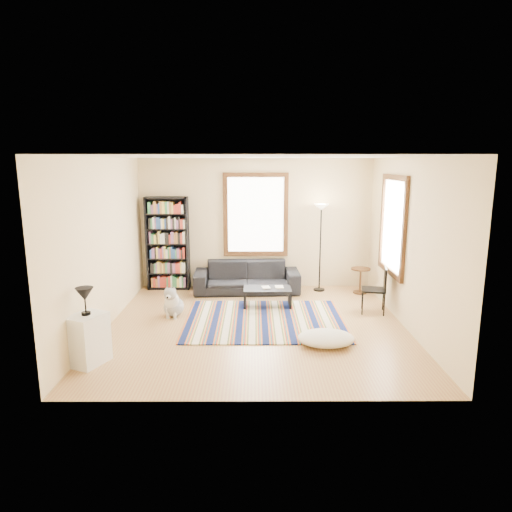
{
  "coord_description": "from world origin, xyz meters",
  "views": [
    {
      "loc": [
        -0.03,
        -7.33,
        2.72
      ],
      "look_at": [
        0.0,
        0.5,
        1.1
      ],
      "focal_mm": 32.0,
      "sensor_mm": 36.0,
      "label": 1
    }
  ],
  "objects_px": {
    "folding_chair": "(374,290)",
    "bookshelf": "(168,243)",
    "coffee_table": "(267,297)",
    "dog": "(174,301)",
    "sofa": "(247,277)",
    "side_table": "(360,281)",
    "white_cabinet": "(88,339)",
    "floor_lamp": "(320,248)",
    "floor_cushion": "(326,338)"
  },
  "relations": [
    {
      "from": "white_cabinet",
      "to": "dog",
      "type": "relative_size",
      "value": 1.24
    },
    {
      "from": "coffee_table",
      "to": "dog",
      "type": "distance_m",
      "value": 1.78
    },
    {
      "from": "floor_lamp",
      "to": "side_table",
      "type": "distance_m",
      "value": 1.08
    },
    {
      "from": "folding_chair",
      "to": "bookshelf",
      "type": "bearing_deg",
      "value": 170.4
    },
    {
      "from": "coffee_table",
      "to": "dog",
      "type": "xyz_separation_m",
      "value": [
        -1.7,
        -0.54,
        0.1
      ]
    },
    {
      "from": "white_cabinet",
      "to": "dog",
      "type": "height_order",
      "value": "white_cabinet"
    },
    {
      "from": "sofa",
      "to": "coffee_table",
      "type": "height_order",
      "value": "sofa"
    },
    {
      "from": "bookshelf",
      "to": "folding_chair",
      "type": "relative_size",
      "value": 2.33
    },
    {
      "from": "sofa",
      "to": "white_cabinet",
      "type": "distance_m",
      "value": 4.11
    },
    {
      "from": "white_cabinet",
      "to": "coffee_table",
      "type": "bearing_deg",
      "value": 68.71
    },
    {
      "from": "folding_chair",
      "to": "white_cabinet",
      "type": "bearing_deg",
      "value": -141.72
    },
    {
      "from": "sofa",
      "to": "white_cabinet",
      "type": "relative_size",
      "value": 3.15
    },
    {
      "from": "bookshelf",
      "to": "folding_chair",
      "type": "xyz_separation_m",
      "value": [
        4.04,
        -1.64,
        -0.57
      ]
    },
    {
      "from": "sofa",
      "to": "floor_lamp",
      "type": "bearing_deg",
      "value": 1.64
    },
    {
      "from": "bookshelf",
      "to": "side_table",
      "type": "relative_size",
      "value": 3.7
    },
    {
      "from": "sofa",
      "to": "floor_cushion",
      "type": "height_order",
      "value": "sofa"
    },
    {
      "from": "bookshelf",
      "to": "folding_chair",
      "type": "bearing_deg",
      "value": -22.07
    },
    {
      "from": "dog",
      "to": "bookshelf",
      "type": "bearing_deg",
      "value": 109.61
    },
    {
      "from": "floor_cushion",
      "to": "dog",
      "type": "bearing_deg",
      "value": 151.98
    },
    {
      "from": "side_table",
      "to": "coffee_table",
      "type": "bearing_deg",
      "value": -155.86
    },
    {
      "from": "floor_lamp",
      "to": "folding_chair",
      "type": "xyz_separation_m",
      "value": [
        0.78,
        -1.47,
        -0.5
      ]
    },
    {
      "from": "floor_cushion",
      "to": "folding_chair",
      "type": "xyz_separation_m",
      "value": [
        1.1,
        1.52,
        0.32
      ]
    },
    {
      "from": "white_cabinet",
      "to": "bookshelf",
      "type": "bearing_deg",
      "value": 107.59
    },
    {
      "from": "folding_chair",
      "to": "side_table",
      "type": "bearing_deg",
      "value": 100.18
    },
    {
      "from": "dog",
      "to": "coffee_table",
      "type": "bearing_deg",
      "value": 24.47
    },
    {
      "from": "sofa",
      "to": "coffee_table",
      "type": "bearing_deg",
      "value": -69.91
    },
    {
      "from": "floor_cushion",
      "to": "white_cabinet",
      "type": "distance_m",
      "value": 3.42
    },
    {
      "from": "coffee_table",
      "to": "folding_chair",
      "type": "height_order",
      "value": "folding_chair"
    },
    {
      "from": "floor_cushion",
      "to": "floor_lamp",
      "type": "height_order",
      "value": "floor_lamp"
    },
    {
      "from": "sofa",
      "to": "side_table",
      "type": "xyz_separation_m",
      "value": [
        2.39,
        -0.12,
        -0.05
      ]
    },
    {
      "from": "floor_cushion",
      "to": "sofa",
      "type": "bearing_deg",
      "value": 113.25
    },
    {
      "from": "white_cabinet",
      "to": "dog",
      "type": "bearing_deg",
      "value": 91.14
    },
    {
      "from": "floor_cushion",
      "to": "side_table",
      "type": "bearing_deg",
      "value": 67.58
    },
    {
      "from": "sofa",
      "to": "side_table",
      "type": "relative_size",
      "value": 4.09
    },
    {
      "from": "white_cabinet",
      "to": "side_table",
      "type": "bearing_deg",
      "value": 60.85
    },
    {
      "from": "sofa",
      "to": "dog",
      "type": "relative_size",
      "value": 3.89
    },
    {
      "from": "bookshelf",
      "to": "coffee_table",
      "type": "height_order",
      "value": "bookshelf"
    },
    {
      "from": "sofa",
      "to": "floor_cushion",
      "type": "distance_m",
      "value": 3.16
    },
    {
      "from": "side_table",
      "to": "white_cabinet",
      "type": "bearing_deg",
      "value": -142.89
    },
    {
      "from": "floor_lamp",
      "to": "floor_cushion",
      "type": "bearing_deg",
      "value": -96.01
    },
    {
      "from": "bookshelf",
      "to": "floor_lamp",
      "type": "height_order",
      "value": "bookshelf"
    },
    {
      "from": "sofa",
      "to": "dog",
      "type": "distance_m",
      "value": 2.01
    },
    {
      "from": "sofa",
      "to": "floor_lamp",
      "type": "relative_size",
      "value": 1.19
    },
    {
      "from": "folding_chair",
      "to": "white_cabinet",
      "type": "xyz_separation_m",
      "value": [
        -4.45,
        -2.15,
        -0.08
      ]
    },
    {
      "from": "bookshelf",
      "to": "side_table",
      "type": "xyz_separation_m",
      "value": [
        4.09,
        -0.39,
        -0.73
      ]
    },
    {
      "from": "floor_lamp",
      "to": "folding_chair",
      "type": "height_order",
      "value": "floor_lamp"
    },
    {
      "from": "coffee_table",
      "to": "dog",
      "type": "height_order",
      "value": "dog"
    },
    {
      "from": "sofa",
      "to": "side_table",
      "type": "height_order",
      "value": "sofa"
    },
    {
      "from": "sofa",
      "to": "dog",
      "type": "xyz_separation_m",
      "value": [
        -1.29,
        -1.55,
        -0.04
      ]
    },
    {
      "from": "bookshelf",
      "to": "white_cabinet",
      "type": "height_order",
      "value": "bookshelf"
    }
  ]
}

